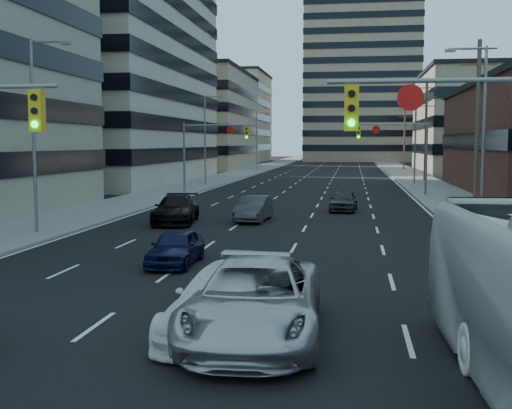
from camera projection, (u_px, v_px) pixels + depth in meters
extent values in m
cube|color=black|center=(333.00, 163.00, 136.85)|extent=(18.00, 300.00, 0.02)
cube|color=slate|center=(279.00, 163.00, 138.55)|extent=(5.00, 300.00, 0.15)
cube|color=slate|center=(388.00, 163.00, 135.14)|extent=(5.00, 300.00, 0.15)
cube|color=#ADA089|center=(69.00, 55.00, 70.61)|extent=(26.00, 34.00, 28.00)
cube|color=gray|center=(188.00, 121.00, 110.11)|extent=(20.00, 30.00, 16.00)
cube|color=gray|center=(501.00, 124.00, 91.14)|extent=(22.00, 28.00, 14.00)
cube|color=gray|center=(362.00, 39.00, 152.87)|extent=(26.00, 26.00, 58.00)
cube|color=#ADA089|center=(214.00, 119.00, 149.88)|extent=(24.00, 24.00, 20.00)
cube|color=gray|center=(490.00, 135.00, 131.54)|extent=(22.00, 22.00, 12.00)
cube|color=gold|center=(37.00, 111.00, 16.88)|extent=(0.35, 0.28, 1.10)
cylinder|color=black|center=(34.00, 97.00, 16.69)|extent=(0.18, 0.06, 0.18)
cylinder|color=black|center=(34.00, 111.00, 16.72)|extent=(0.18, 0.06, 0.18)
cylinder|color=#0CE526|center=(35.00, 124.00, 16.75)|extent=(0.18, 0.06, 0.18)
cylinder|color=slate|center=(465.00, 80.00, 15.21)|extent=(6.50, 0.12, 0.12)
cube|color=gold|center=(352.00, 109.00, 15.66)|extent=(0.35, 0.28, 1.10)
cylinder|color=black|center=(352.00, 94.00, 15.47)|extent=(0.18, 0.06, 0.18)
cylinder|color=black|center=(351.00, 108.00, 15.51)|extent=(0.18, 0.06, 0.18)
cylinder|color=#0CE526|center=(351.00, 123.00, 15.54)|extent=(0.18, 0.06, 0.18)
cylinder|color=white|center=(410.00, 98.00, 15.40)|extent=(0.64, 0.06, 0.64)
cylinder|color=slate|center=(184.00, 158.00, 54.38)|extent=(0.18, 0.18, 6.00)
cylinder|color=slate|center=(219.00, 125.00, 53.66)|extent=(6.00, 0.12, 0.12)
cube|color=gold|center=(247.00, 133.00, 53.37)|extent=(0.35, 0.28, 1.10)
cylinder|color=black|center=(247.00, 129.00, 53.18)|extent=(0.18, 0.06, 0.18)
cylinder|color=black|center=(247.00, 133.00, 53.21)|extent=(0.18, 0.06, 0.18)
cylinder|color=#0CE526|center=(247.00, 137.00, 53.25)|extent=(0.18, 0.06, 0.18)
cylinder|color=white|center=(230.00, 130.00, 53.52)|extent=(0.64, 0.06, 0.64)
cylinder|color=slate|center=(426.00, 159.00, 51.42)|extent=(0.18, 0.18, 6.00)
cylinder|color=slate|center=(389.00, 124.00, 51.59)|extent=(6.00, 0.12, 0.12)
cube|color=gold|center=(359.00, 133.00, 52.01)|extent=(0.35, 0.28, 1.10)
cylinder|color=black|center=(359.00, 128.00, 51.82)|extent=(0.18, 0.06, 0.18)
cylinder|color=black|center=(359.00, 133.00, 51.85)|extent=(0.18, 0.06, 0.18)
cylinder|color=#0CE526|center=(359.00, 137.00, 51.89)|extent=(0.18, 0.06, 0.18)
cylinder|color=white|center=(376.00, 129.00, 51.75)|extent=(0.64, 0.06, 0.64)
cylinder|color=#4C3D2D|center=(477.00, 125.00, 41.99)|extent=(0.28, 0.28, 11.00)
cube|color=#4C3D2D|center=(480.00, 49.00, 41.52)|extent=(2.20, 0.10, 0.10)
cube|color=#4C3D2D|center=(479.00, 64.00, 41.62)|extent=(2.20, 0.10, 0.10)
cube|color=#4C3D2D|center=(479.00, 80.00, 41.71)|extent=(2.20, 0.10, 0.10)
cylinder|color=#4C3D2D|center=(426.00, 132.00, 71.52)|extent=(0.28, 0.28, 11.00)
cube|color=#4C3D2D|center=(427.00, 88.00, 71.05)|extent=(2.20, 0.10, 0.10)
cube|color=#4C3D2D|center=(427.00, 97.00, 71.15)|extent=(2.20, 0.10, 0.10)
cube|color=#4C3D2D|center=(426.00, 106.00, 71.24)|extent=(2.20, 0.10, 0.10)
cylinder|color=#4C3D2D|center=(404.00, 135.00, 101.05)|extent=(0.28, 0.28, 11.00)
cube|color=#4C3D2D|center=(405.00, 104.00, 100.58)|extent=(2.20, 0.10, 0.10)
cube|color=#4C3D2D|center=(405.00, 110.00, 100.68)|extent=(2.20, 0.10, 0.10)
cube|color=#4C3D2D|center=(405.00, 117.00, 100.77)|extent=(2.20, 0.10, 0.10)
cylinder|color=slate|center=(34.00, 139.00, 29.70)|extent=(0.16, 0.16, 9.00)
cylinder|color=slate|center=(49.00, 42.00, 29.14)|extent=(1.80, 0.10, 0.10)
cube|color=slate|center=(66.00, 43.00, 29.03)|extent=(0.50, 0.22, 0.14)
cylinder|color=slate|center=(205.00, 141.00, 64.15)|extent=(0.16, 0.16, 9.00)
cylinder|color=slate|center=(214.00, 97.00, 63.60)|extent=(1.80, 0.10, 0.10)
cube|color=slate|center=(221.00, 97.00, 63.48)|extent=(0.50, 0.22, 0.14)
cylinder|color=slate|center=(257.00, 142.00, 98.60)|extent=(0.16, 0.16, 9.00)
cylinder|color=slate|center=(262.00, 113.00, 98.05)|extent=(1.80, 0.10, 0.10)
cube|color=slate|center=(268.00, 113.00, 97.94)|extent=(0.50, 0.22, 0.14)
cylinder|color=slate|center=(483.00, 139.00, 31.51)|extent=(0.16, 0.16, 9.00)
cylinder|color=slate|center=(467.00, 48.00, 31.22)|extent=(1.80, 0.10, 0.10)
cube|color=slate|center=(450.00, 51.00, 31.35)|extent=(0.50, 0.22, 0.14)
cylinder|color=slate|center=(415.00, 141.00, 65.96)|extent=(0.16, 0.16, 9.00)
cylinder|color=slate|center=(407.00, 98.00, 65.67)|extent=(1.80, 0.10, 0.10)
cube|color=slate|center=(399.00, 99.00, 65.80)|extent=(0.50, 0.22, 0.14)
imported|color=white|center=(229.00, 300.00, 14.51)|extent=(2.65, 5.43, 1.52)
imported|color=#B6B6BB|center=(255.00, 300.00, 14.13)|extent=(3.12, 6.30, 1.72)
imported|color=black|center=(176.00, 247.00, 22.65)|extent=(1.55, 3.76, 1.28)
imported|color=#37373A|center=(254.00, 209.00, 35.29)|extent=(1.73, 4.31, 1.39)
imported|color=black|center=(176.00, 209.00, 34.41)|extent=(2.73, 5.41, 1.51)
imported|color=#2E2F31|center=(344.00, 201.00, 40.57)|extent=(1.86, 4.09, 1.36)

